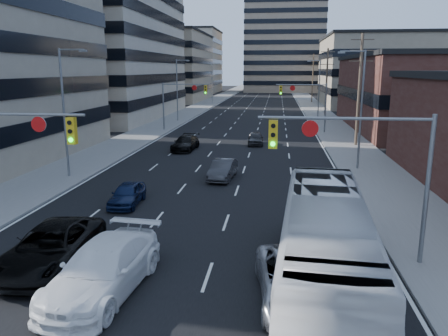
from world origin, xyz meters
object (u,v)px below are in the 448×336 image
(white_van, at_px, (103,269))
(sedan_blue, at_px, (127,194))
(silver_suv, at_px, (296,282))
(black_pickup, at_px, (51,247))
(transit_bus, at_px, (325,245))

(white_van, distance_m, sedan_blue, 10.15)
(silver_suv, height_order, sedan_blue, silver_suv)
(white_van, bearing_deg, black_pickup, 154.46)
(black_pickup, distance_m, white_van, 3.27)
(white_van, height_order, transit_bus, transit_bus)
(white_van, bearing_deg, sedan_blue, 110.24)
(silver_suv, relative_size, sedan_blue, 1.42)
(white_van, distance_m, transit_bus, 7.72)
(white_van, xyz_separation_m, silver_suv, (6.60, 0.13, -0.14))
(black_pickup, xyz_separation_m, white_van, (2.80, -1.69, 0.06))
(silver_suv, distance_m, transit_bus, 1.68)
(white_van, relative_size, transit_bus, 0.50)
(sedan_blue, bearing_deg, white_van, -77.60)
(white_van, xyz_separation_m, sedan_blue, (-2.56, 9.82, -0.24))
(white_van, distance_m, silver_suv, 6.60)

